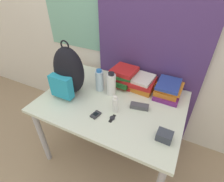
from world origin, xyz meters
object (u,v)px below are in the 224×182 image
(book_stack_right, at_px, (168,89))
(wristwatch, at_px, (112,118))
(water_bottle, at_px, (100,80))
(backpack, at_px, (68,72))
(cell_phone, at_px, (96,115))
(sports_bottle, at_px, (111,84))
(camera_pouch, at_px, (164,136))
(book_stack_center, at_px, (143,83))
(sunscreen_bottle, at_px, (115,105))
(book_stack_left, at_px, (125,76))
(sunglasses_case, at_px, (139,106))

(book_stack_right, bearing_deg, wristwatch, -122.42)
(book_stack_right, height_order, water_bottle, water_bottle)
(backpack, distance_m, cell_phone, 0.44)
(sports_bottle, relative_size, camera_pouch, 2.10)
(cell_phone, xyz_separation_m, camera_pouch, (0.53, 0.01, 0.02))
(book_stack_center, relative_size, cell_phone, 2.73)
(wristwatch, bearing_deg, sunscreen_bottle, 100.79)
(backpack, xyz_separation_m, sunscreen_bottle, (0.48, -0.06, -0.14))
(camera_pouch, height_order, wristwatch, camera_pouch)
(book_stack_left, relative_size, sunglasses_case, 1.81)
(book_stack_center, xyz_separation_m, sunglasses_case, (0.07, -0.28, -0.04))
(backpack, height_order, wristwatch, backpack)
(book_stack_center, xyz_separation_m, water_bottle, (-0.35, -0.19, 0.04))
(book_stack_right, relative_size, water_bottle, 1.30)
(book_stack_center, height_order, sunscreen_bottle, sunscreen_bottle)
(sunscreen_bottle, xyz_separation_m, cell_phone, (-0.12, -0.11, -0.06))
(book_stack_right, height_order, camera_pouch, book_stack_right)
(book_stack_left, height_order, book_stack_right, book_stack_left)
(sunscreen_bottle, distance_m, camera_pouch, 0.43)
(book_stack_center, bearing_deg, sunglasses_case, -76.43)
(book_stack_center, xyz_separation_m, sports_bottle, (-0.23, -0.21, 0.04))
(book_stack_center, height_order, camera_pouch, book_stack_center)
(backpack, relative_size, sunglasses_case, 3.10)
(book_stack_center, distance_m, sports_bottle, 0.31)
(book_stack_left, distance_m, sunglasses_case, 0.38)
(sports_bottle, xyz_separation_m, wristwatch, (0.15, -0.28, -0.10))
(sunglasses_case, bearing_deg, wristwatch, -124.70)
(book_stack_right, bearing_deg, sunglasses_case, -120.64)
(backpack, bearing_deg, sunscreen_bottle, -6.61)
(sunscreen_bottle, xyz_separation_m, wristwatch, (0.02, -0.08, -0.06))
(sports_bottle, distance_m, cell_phone, 0.32)
(water_bottle, distance_m, sunscreen_bottle, 0.33)
(book_stack_right, height_order, sports_bottle, sports_bottle)
(book_stack_left, height_order, camera_pouch, book_stack_left)
(book_stack_center, distance_m, book_stack_right, 0.23)
(water_bottle, bearing_deg, book_stack_left, 48.73)
(sports_bottle, bearing_deg, camera_pouch, -28.42)
(book_stack_center, bearing_deg, sports_bottle, -137.67)
(water_bottle, relative_size, sports_bottle, 0.96)
(book_stack_left, height_order, wristwatch, book_stack_left)
(backpack, bearing_deg, sports_bottle, 22.25)
(sports_bottle, distance_m, sunglasses_case, 0.31)
(cell_phone, bearing_deg, sunglasses_case, 40.54)
(book_stack_left, relative_size, camera_pouch, 2.70)
(camera_pouch, bearing_deg, sports_bottle, 151.58)
(sports_bottle, bearing_deg, sunglasses_case, -13.50)
(sports_bottle, height_order, sunscreen_bottle, sports_bottle)
(sunscreen_bottle, xyz_separation_m, camera_pouch, (0.41, -0.10, -0.04))
(book_stack_center, distance_m, sunscreen_bottle, 0.41)
(book_stack_left, bearing_deg, wristwatch, -77.77)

